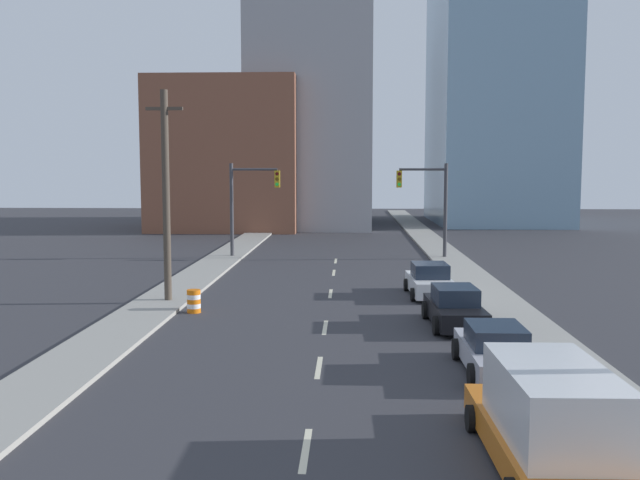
{
  "coord_description": "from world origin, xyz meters",
  "views": [
    {
      "loc": [
        0.91,
        -6.46,
        5.87
      ],
      "look_at": [
        -0.65,
        30.37,
        2.2
      ],
      "focal_mm": 40.0,
      "sensor_mm": 36.0,
      "label": 1
    }
  ],
  "objects_px": {
    "traffic_barrel": "(194,301)",
    "traffic_signal_left": "(245,198)",
    "traffic_signal_right": "(432,198)",
    "sedan_black": "(455,308)",
    "utility_pole_left_mid": "(166,195)",
    "sedan_white": "(430,281)",
    "sedan_silver": "(495,351)",
    "box_truck_orange": "(551,421)"
  },
  "relations": [
    {
      "from": "sedan_silver",
      "to": "traffic_signal_right",
      "type": "bearing_deg",
      "value": 87.33
    },
    {
      "from": "traffic_barrel",
      "to": "sedan_silver",
      "type": "height_order",
      "value": "sedan_silver"
    },
    {
      "from": "sedan_silver",
      "to": "sedan_black",
      "type": "xyz_separation_m",
      "value": [
        -0.28,
        6.1,
        0.05
      ]
    },
    {
      "from": "box_truck_orange",
      "to": "sedan_black",
      "type": "relative_size",
      "value": 1.35
    },
    {
      "from": "traffic_barrel",
      "to": "box_truck_orange",
      "type": "bearing_deg",
      "value": -55.48
    },
    {
      "from": "traffic_signal_left",
      "to": "traffic_signal_right",
      "type": "xyz_separation_m",
      "value": [
        12.28,
        0.0,
        0.0
      ]
    },
    {
      "from": "traffic_barrel",
      "to": "sedan_black",
      "type": "bearing_deg",
      "value": -11.74
    },
    {
      "from": "utility_pole_left_mid",
      "to": "sedan_black",
      "type": "height_order",
      "value": "utility_pole_left_mid"
    },
    {
      "from": "box_truck_orange",
      "to": "sedan_white",
      "type": "xyz_separation_m",
      "value": [
        -0.2,
        19.3,
        -0.31
      ]
    },
    {
      "from": "utility_pole_left_mid",
      "to": "sedan_silver",
      "type": "xyz_separation_m",
      "value": [
        12.2,
        -10.29,
        -4.11
      ]
    },
    {
      "from": "traffic_barrel",
      "to": "sedan_white",
      "type": "relative_size",
      "value": 0.21
    },
    {
      "from": "traffic_signal_right",
      "to": "traffic_barrel",
      "type": "height_order",
      "value": "traffic_signal_right"
    },
    {
      "from": "sedan_silver",
      "to": "sedan_white",
      "type": "relative_size",
      "value": 1.03
    },
    {
      "from": "traffic_signal_left",
      "to": "box_truck_orange",
      "type": "height_order",
      "value": "traffic_signal_left"
    },
    {
      "from": "box_truck_orange",
      "to": "sedan_silver",
      "type": "relative_size",
      "value": 1.35
    },
    {
      "from": "traffic_barrel",
      "to": "box_truck_orange",
      "type": "relative_size",
      "value": 0.15
    },
    {
      "from": "traffic_signal_left",
      "to": "sedan_white",
      "type": "bearing_deg",
      "value": -52.39
    },
    {
      "from": "traffic_barrel",
      "to": "sedan_silver",
      "type": "relative_size",
      "value": 0.21
    },
    {
      "from": "box_truck_orange",
      "to": "sedan_white",
      "type": "relative_size",
      "value": 1.39
    },
    {
      "from": "traffic_signal_right",
      "to": "utility_pole_left_mid",
      "type": "relative_size",
      "value": 0.68
    },
    {
      "from": "traffic_barrel",
      "to": "box_truck_orange",
      "type": "height_order",
      "value": "box_truck_orange"
    },
    {
      "from": "traffic_signal_right",
      "to": "box_truck_orange",
      "type": "relative_size",
      "value": 1.02
    },
    {
      "from": "box_truck_orange",
      "to": "sedan_black",
      "type": "distance_m",
      "value": 12.85
    },
    {
      "from": "traffic_barrel",
      "to": "traffic_signal_left",
      "type": "bearing_deg",
      "value": 91.7
    },
    {
      "from": "utility_pole_left_mid",
      "to": "sedan_white",
      "type": "bearing_deg",
      "value": 10.98
    },
    {
      "from": "traffic_signal_left",
      "to": "sedan_white",
      "type": "xyz_separation_m",
      "value": [
        10.65,
        -13.83,
        -3.29
      ]
    },
    {
      "from": "utility_pole_left_mid",
      "to": "box_truck_orange",
      "type": "relative_size",
      "value": 1.5
    },
    {
      "from": "traffic_signal_right",
      "to": "utility_pole_left_mid",
      "type": "xyz_separation_m",
      "value": [
        -13.33,
        -16.1,
        0.78
      ]
    },
    {
      "from": "traffic_signal_left",
      "to": "sedan_white",
      "type": "relative_size",
      "value": 1.41
    },
    {
      "from": "sedan_black",
      "to": "utility_pole_left_mid",
      "type": "bearing_deg",
      "value": 158.56
    },
    {
      "from": "traffic_signal_left",
      "to": "box_truck_orange",
      "type": "distance_m",
      "value": 34.99
    },
    {
      "from": "traffic_signal_left",
      "to": "sedan_black",
      "type": "xyz_separation_m",
      "value": [
        10.87,
        -20.29,
        -3.28
      ]
    },
    {
      "from": "utility_pole_left_mid",
      "to": "traffic_barrel",
      "type": "bearing_deg",
      "value": -52.13
    },
    {
      "from": "traffic_signal_right",
      "to": "sedan_black",
      "type": "height_order",
      "value": "traffic_signal_right"
    },
    {
      "from": "traffic_signal_right",
      "to": "box_truck_orange",
      "type": "height_order",
      "value": "traffic_signal_right"
    },
    {
      "from": "sedan_white",
      "to": "traffic_barrel",
      "type": "bearing_deg",
      "value": -158.87
    },
    {
      "from": "traffic_signal_right",
      "to": "sedan_white",
      "type": "bearing_deg",
      "value": -96.7
    },
    {
      "from": "traffic_signal_right",
      "to": "sedan_black",
      "type": "bearing_deg",
      "value": -93.97
    },
    {
      "from": "traffic_barrel",
      "to": "traffic_signal_right",
      "type": "bearing_deg",
      "value": 57.1
    },
    {
      "from": "sedan_black",
      "to": "traffic_signal_right",
      "type": "bearing_deg",
      "value": 83.96
    },
    {
      "from": "utility_pole_left_mid",
      "to": "sedan_white",
      "type": "distance_m",
      "value": 12.59
    },
    {
      "from": "traffic_signal_left",
      "to": "traffic_signal_right",
      "type": "bearing_deg",
      "value": 0.0
    }
  ]
}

